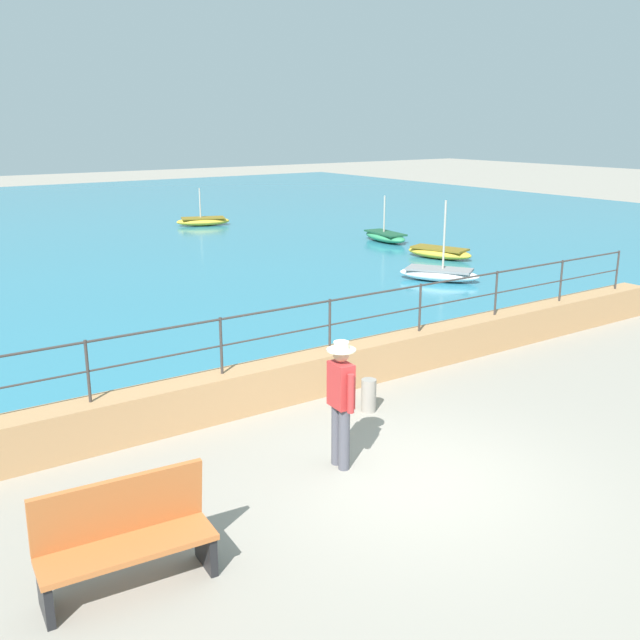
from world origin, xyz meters
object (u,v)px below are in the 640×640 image
at_px(bench_main, 125,535).
at_px(boat_1, 203,221).
at_px(person_walking, 341,398).
at_px(boat_5, 439,274).
at_px(bollard, 369,395).
at_px(boat_4, 439,252).
at_px(boat_7, 385,236).

bearing_deg(bench_main, boat_1, 62.53).
distance_m(person_walking, boat_5, 11.80).
height_order(bench_main, boat_5, boat_5).
bearing_deg(boat_5, bench_main, -145.69).
relative_size(person_walking, bollard, 3.28).
height_order(bench_main, bollard, bench_main).
xyz_separation_m(boat_4, boat_5, (-2.46, -2.55, 0.01)).
distance_m(bench_main, person_walking, 3.39).
xyz_separation_m(boat_1, boat_4, (3.04, -11.59, -0.00)).
height_order(boat_4, boat_7, boat_7).
height_order(bench_main, boat_4, bench_main).
distance_m(boat_1, boat_5, 14.15).
bearing_deg(boat_1, person_walking, -111.32).
relative_size(bollard, boat_7, 0.22).
distance_m(bollard, boat_1, 21.57).
distance_m(bench_main, boat_7, 21.31).
xyz_separation_m(bench_main, person_walking, (3.25, 0.85, 0.42)).
height_order(person_walking, bollard, person_walking).
height_order(bench_main, person_walking, person_walking).
height_order(boat_4, boat_5, boat_5).
height_order(person_walking, boat_5, boat_5).
bearing_deg(bench_main, boat_4, 36.55).
relative_size(boat_4, boat_5, 1.02).
height_order(bench_main, boat_1, boat_1).
bearing_deg(boat_5, bollard, -140.32).
xyz_separation_m(person_walking, boat_1, (8.47, 21.69, -0.72)).
relative_size(boat_1, boat_5, 1.02).
bearing_deg(person_walking, bench_main, -165.34).
distance_m(boat_1, boat_7, 8.76).
xyz_separation_m(person_walking, boat_5, (9.05, 7.54, -0.71)).
distance_m(boat_4, boat_7, 3.76).
bearing_deg(bollard, boat_7, 49.34).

